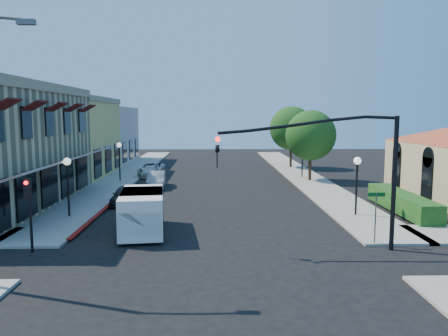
{
  "coord_description": "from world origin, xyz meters",
  "views": [
    {
      "loc": [
        0.04,
        -17.37,
        6.03
      ],
      "look_at": [
        0.69,
        10.81,
        2.6
      ],
      "focal_mm": 35.0,
      "sensor_mm": 36.0,
      "label": 1
    }
  ],
  "objects_px": {
    "signal_mast_arm": "(347,160)",
    "lamppost_right_far": "(303,150)",
    "lamppost_left_near": "(67,172)",
    "parked_car_b": "(156,179)",
    "lamppost_right_near": "(357,171)",
    "secondary_signal": "(29,201)",
    "parked_car_d": "(152,169)",
    "street_tree_b": "(291,128)",
    "lamppost_left_far": "(119,152)",
    "street_tree_a": "(311,135)",
    "street_name_sign": "(376,210)",
    "white_van": "(142,210)",
    "parked_car_a": "(125,195)",
    "parked_car_c": "(150,172)"
  },
  "relations": [
    {
      "from": "street_tree_a",
      "to": "lamppost_left_near",
      "type": "relative_size",
      "value": 1.82
    },
    {
      "from": "street_tree_b",
      "to": "secondary_signal",
      "type": "relative_size",
      "value": 2.11
    },
    {
      "from": "street_tree_a",
      "to": "secondary_signal",
      "type": "bearing_deg",
      "value": -129.21
    },
    {
      "from": "secondary_signal",
      "to": "lamppost_right_near",
      "type": "relative_size",
      "value": 0.93
    },
    {
      "from": "street_name_sign",
      "to": "parked_car_d",
      "type": "relative_size",
      "value": 0.53
    },
    {
      "from": "lamppost_right_far",
      "to": "signal_mast_arm",
      "type": "bearing_deg",
      "value": -96.7
    },
    {
      "from": "street_name_sign",
      "to": "lamppost_left_far",
      "type": "distance_m",
      "value": 25.48
    },
    {
      "from": "secondary_signal",
      "to": "parked_car_b",
      "type": "xyz_separation_m",
      "value": [
        3.2,
        17.44,
        -1.65
      ]
    },
    {
      "from": "lamppost_right_far",
      "to": "parked_car_c",
      "type": "height_order",
      "value": "lamppost_right_far"
    },
    {
      "from": "lamppost_left_far",
      "to": "parked_car_d",
      "type": "distance_m",
      "value": 5.06
    },
    {
      "from": "street_tree_a",
      "to": "white_van",
      "type": "xyz_separation_m",
      "value": [
        -12.44,
        -17.46,
        -2.95
      ]
    },
    {
      "from": "parked_car_c",
      "to": "white_van",
      "type": "bearing_deg",
      "value": -84.84
    },
    {
      "from": "street_tree_b",
      "to": "white_van",
      "type": "bearing_deg",
      "value": -114.37
    },
    {
      "from": "secondary_signal",
      "to": "parked_car_d",
      "type": "xyz_separation_m",
      "value": [
        1.8,
        24.59,
        -1.66
      ]
    },
    {
      "from": "street_tree_a",
      "to": "parked_car_a",
      "type": "height_order",
      "value": "street_tree_a"
    },
    {
      "from": "street_tree_a",
      "to": "lamppost_right_near",
      "type": "bearing_deg",
      "value": -91.23
    },
    {
      "from": "secondary_signal",
      "to": "lamppost_right_far",
      "type": "height_order",
      "value": "lamppost_right_far"
    },
    {
      "from": "street_name_sign",
      "to": "lamppost_left_far",
      "type": "relative_size",
      "value": 0.7
    },
    {
      "from": "parked_car_d",
      "to": "lamppost_right_near",
      "type": "bearing_deg",
      "value": -49.07
    },
    {
      "from": "secondary_signal",
      "to": "lamppost_left_near",
      "type": "bearing_deg",
      "value": 94.34
    },
    {
      "from": "signal_mast_arm",
      "to": "lamppost_left_far",
      "type": "relative_size",
      "value": 2.24
    },
    {
      "from": "lamppost_right_near",
      "to": "street_tree_b",
      "type": "bearing_deg",
      "value": 89.28
    },
    {
      "from": "street_tree_b",
      "to": "secondary_signal",
      "type": "xyz_separation_m",
      "value": [
        -16.8,
        -30.59,
        -2.23
      ]
    },
    {
      "from": "lamppost_left_near",
      "to": "parked_car_b",
      "type": "height_order",
      "value": "lamppost_left_near"
    },
    {
      "from": "street_tree_b",
      "to": "lamppost_left_far",
      "type": "xyz_separation_m",
      "value": [
        -17.3,
        -10.0,
        -1.81
      ]
    },
    {
      "from": "secondary_signal",
      "to": "parked_car_d",
      "type": "relative_size",
      "value": 0.7
    },
    {
      "from": "parked_car_d",
      "to": "signal_mast_arm",
      "type": "bearing_deg",
      "value": -62.11
    },
    {
      "from": "signal_mast_arm",
      "to": "parked_car_b",
      "type": "bearing_deg",
      "value": 121.56
    },
    {
      "from": "lamppost_left_far",
      "to": "white_van",
      "type": "distance_m",
      "value": 18.18
    },
    {
      "from": "signal_mast_arm",
      "to": "lamppost_right_near",
      "type": "bearing_deg",
      "value": 67.88
    },
    {
      "from": "secondary_signal",
      "to": "lamppost_left_far",
      "type": "xyz_separation_m",
      "value": [
        -0.5,
        20.59,
        0.42
      ]
    },
    {
      "from": "street_tree_a",
      "to": "secondary_signal",
      "type": "height_order",
      "value": "street_tree_a"
    },
    {
      "from": "lamppost_left_near",
      "to": "parked_car_a",
      "type": "xyz_separation_m",
      "value": [
        2.49,
        4.0,
        -2.11
      ]
    },
    {
      "from": "signal_mast_arm",
      "to": "lamppost_right_far",
      "type": "relative_size",
      "value": 2.24
    },
    {
      "from": "street_tree_b",
      "to": "parked_car_d",
      "type": "distance_m",
      "value": 16.62
    },
    {
      "from": "lamppost_left_near",
      "to": "lamppost_right_near",
      "type": "bearing_deg",
      "value": 0.0
    },
    {
      "from": "lamppost_left_far",
      "to": "parked_car_a",
      "type": "height_order",
      "value": "lamppost_left_far"
    },
    {
      "from": "lamppost_right_far",
      "to": "white_van",
      "type": "height_order",
      "value": "lamppost_right_far"
    },
    {
      "from": "street_tree_a",
      "to": "white_van",
      "type": "bearing_deg",
      "value": -125.47
    },
    {
      "from": "street_name_sign",
      "to": "lamppost_right_near",
      "type": "xyz_separation_m",
      "value": [
        1.0,
        5.8,
        1.04
      ]
    },
    {
      "from": "lamppost_right_far",
      "to": "lamppost_left_far",
      "type": "bearing_deg",
      "value": -173.29
    },
    {
      "from": "parked_car_c",
      "to": "parked_car_d",
      "type": "height_order",
      "value": "parked_car_d"
    },
    {
      "from": "lamppost_right_far",
      "to": "parked_car_d",
      "type": "relative_size",
      "value": 0.75
    },
    {
      "from": "secondary_signal",
      "to": "parked_car_d",
      "type": "height_order",
      "value": "secondary_signal"
    },
    {
      "from": "street_tree_b",
      "to": "lamppost_right_near",
      "type": "relative_size",
      "value": 1.97
    },
    {
      "from": "signal_mast_arm",
      "to": "white_van",
      "type": "bearing_deg",
      "value": 162.2
    },
    {
      "from": "white_van",
      "to": "parked_car_b",
      "type": "height_order",
      "value": "white_van"
    },
    {
      "from": "signal_mast_arm",
      "to": "parked_car_c",
      "type": "distance_m",
      "value": 26.65
    },
    {
      "from": "lamppost_left_far",
      "to": "parked_car_a",
      "type": "distance_m",
      "value": 10.52
    },
    {
      "from": "parked_car_c",
      "to": "secondary_signal",
      "type": "bearing_deg",
      "value": -96.34
    }
  ]
}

